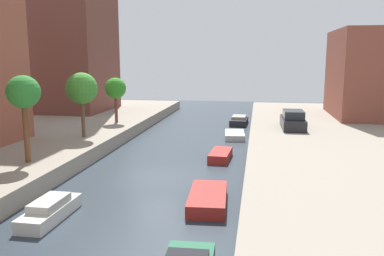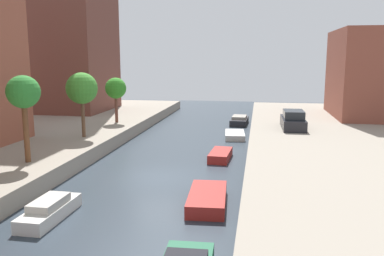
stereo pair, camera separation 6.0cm
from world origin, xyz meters
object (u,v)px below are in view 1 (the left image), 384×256
Objects in this scene: parked_car at (293,121)px; moored_boat_right_4 at (235,135)px; moored_boat_right_2 at (208,199)px; moored_boat_right_3 at (220,155)px; street_tree_3 at (82,89)px; street_tree_2 at (23,94)px; street_tree_4 at (115,89)px; moored_boat_left_2 at (50,210)px; moored_boat_right_5 at (239,120)px.

parked_car reaches higher than moored_boat_right_4.
moored_boat_right_3 is at bearing 91.50° from moored_boat_right_2.
street_tree_3 is 1.21× the size of moored_boat_right_2.
street_tree_2 is 1.39× the size of moored_boat_right_4.
street_tree_4 reaches higher than moored_boat_left_2.
moored_boat_right_4 is at bearing 31.13° from street_tree_3.
moored_boat_right_2 is 0.97× the size of moored_boat_right_5.
moored_boat_right_2 is 16.36m from moored_boat_right_4.
moored_boat_left_2 is 0.92× the size of moored_boat_right_2.
street_tree_4 reaches higher than parked_car.
parked_car reaches higher than moored_boat_right_2.
moored_boat_right_4 is at bearing 52.18° from street_tree_2.
moored_boat_right_2 is at bearing -57.97° from street_tree_4.
moored_boat_right_2 is at bearing -42.95° from street_tree_3.
moored_boat_left_2 reaches higher than moored_boat_right_2.
moored_boat_right_4 is (0.51, 7.65, -0.04)m from moored_boat_right_3.
moored_boat_right_2 is (6.46, 2.73, -0.07)m from moored_boat_left_2.
moored_boat_left_2 is (-11.57, -18.83, -1.27)m from parked_car.
street_tree_4 reaches higher than moored_boat_right_5.
parked_car is (15.65, -0.75, -2.41)m from street_tree_4.
parked_car is at bearing -3.04° from moored_boat_right_4.
moored_boat_right_2 is at bearing -107.59° from parked_car.
moored_boat_right_4 is at bearing 176.96° from parked_car.
street_tree_2 reaches higher than moored_boat_right_3.
street_tree_2 is 12.92m from moored_boat_right_3.
moored_boat_right_5 is (0.31, 23.62, 0.09)m from moored_boat_right_2.
moored_boat_right_3 is 14.93m from moored_boat_right_5.
street_tree_2 is 11.73m from moored_boat_right_2.
parked_car is 9.22m from moored_boat_right_3.
moored_boat_right_2 is (10.54, -16.85, -3.76)m from street_tree_4.
moored_boat_right_2 is 1.12× the size of moored_boat_right_4.
moored_boat_left_2 is 0.90× the size of moored_boat_right_5.
street_tree_2 reaches higher than moored_boat_left_2.
street_tree_2 reaches higher than moored_boat_right_4.
street_tree_2 is 1.34× the size of moored_boat_left_2.
street_tree_2 is at bearing -148.62° from moored_boat_right_3.
street_tree_3 is 17.12m from parked_car.
street_tree_4 is 15.85m from parked_car.
moored_boat_left_2 is at bearing -109.47° from moored_boat_right_4.
moored_boat_right_2 is at bearing -90.75° from moored_boat_right_5.
moored_boat_right_3 is at bearing -92.06° from moored_boat_right_5.
moored_boat_right_3 is 0.90× the size of moored_boat_right_4.
street_tree_4 is at bearing 101.77° from moored_boat_left_2.
moored_boat_right_3 is at bearing -125.77° from parked_car.
moored_boat_right_2 is 8.70m from moored_boat_right_3.
street_tree_2 is 1.20× the size of street_tree_4.
moored_boat_right_5 is (-4.79, 7.53, -1.25)m from parked_car.
street_tree_2 is 1.20× the size of moored_boat_right_5.
moored_boat_left_2 is 1.04× the size of moored_boat_right_4.
street_tree_4 reaches higher than moored_boat_right_2.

